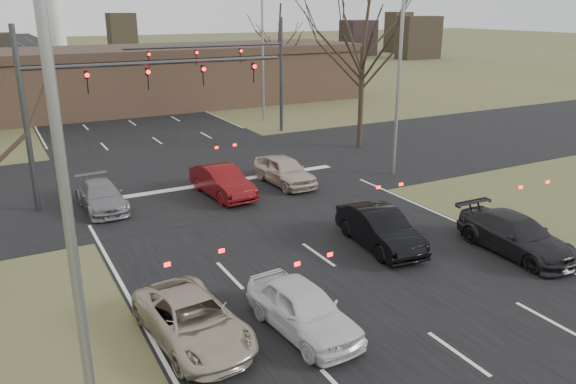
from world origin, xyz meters
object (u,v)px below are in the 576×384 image
(streetlight_right_near, at_px, (397,70))
(car_black_hatch, at_px, (380,228))
(building, at_px, (133,78))
(car_silver_suv, at_px, (193,320))
(car_red_ahead, at_px, (222,181))
(car_white_sedan, at_px, (303,308))
(car_charcoal_sedan, at_px, (516,235))
(car_silver_ahead, at_px, (284,171))
(streetlight_left, at_px, (79,207))
(streetlight_right_far, at_px, (261,49))
(mast_arm_near, at_px, (102,91))
(car_grey_ahead, at_px, (101,196))
(mast_arm_far, at_px, (245,63))

(streetlight_right_near, relative_size, car_black_hatch, 2.27)
(building, bearing_deg, car_silver_suv, -101.64)
(building, xyz_separation_m, car_red_ahead, (-2.50, -26.99, -1.94))
(car_white_sedan, distance_m, car_charcoal_sedan, 9.54)
(car_charcoal_sedan, distance_m, car_silver_ahead, 11.99)
(car_black_hatch, bearing_deg, streetlight_left, -143.53)
(streetlight_right_far, distance_m, car_silver_suv, 31.44)
(streetlight_right_near, relative_size, streetlight_right_far, 1.00)
(mast_arm_near, relative_size, car_red_ahead, 2.76)
(streetlight_right_far, relative_size, car_grey_ahead, 2.36)
(car_charcoal_sedan, bearing_deg, streetlight_left, -164.63)
(streetlight_right_far, height_order, car_silver_suv, streetlight_right_far)
(mast_arm_near, height_order, car_grey_ahead, mast_arm_near)
(mast_arm_far, distance_m, streetlight_left, 30.89)
(building, bearing_deg, streetlight_right_far, -56.35)
(mast_arm_far, bearing_deg, streetlight_right_far, 51.89)
(car_silver_suv, bearing_deg, streetlight_right_far, 55.76)
(streetlight_left, distance_m, car_red_ahead, 17.83)
(car_white_sedan, bearing_deg, car_silver_ahead, 59.24)
(car_charcoal_sedan, height_order, car_red_ahead, car_red_ahead)
(car_white_sedan, bearing_deg, car_silver_suv, 155.92)
(streetlight_right_far, bearing_deg, mast_arm_far, -128.11)
(building, height_order, car_silver_suv, building)
(streetlight_left, relative_size, streetlight_right_far, 1.00)
(car_charcoal_sedan, xyz_separation_m, car_red_ahead, (-7.00, 11.22, 0.03))
(building, xyz_separation_m, mast_arm_near, (-7.23, -25.00, 2.41))
(car_black_hatch, bearing_deg, car_grey_ahead, 138.14)
(car_black_hatch, height_order, car_charcoal_sedan, car_black_hatch)
(streetlight_left, distance_m, car_white_sedan, 8.14)
(car_charcoal_sedan, bearing_deg, building, 98.20)
(mast_arm_near, xyz_separation_m, car_black_hatch, (7.67, -10.40, -4.35))
(car_silver_suv, distance_m, car_charcoal_sedan, 12.35)
(mast_arm_near, height_order, car_black_hatch, mast_arm_near)
(car_black_hatch, bearing_deg, mast_arm_far, 85.72)
(mast_arm_far, xyz_separation_m, car_black_hatch, (-3.74, -20.40, -4.29))
(streetlight_right_far, bearing_deg, streetlight_right_near, -91.68)
(car_grey_ahead, bearing_deg, mast_arm_near, 55.49)
(car_red_ahead, bearing_deg, car_silver_ahead, -0.73)
(streetlight_right_near, height_order, car_white_sedan, streetlight_right_near)
(car_red_ahead, bearing_deg, streetlight_left, -123.83)
(mast_arm_far, xyz_separation_m, car_red_ahead, (-6.68, -11.99, -4.29))
(streetlight_left, xyz_separation_m, car_silver_ahead, (11.82, 15.26, -4.86))
(car_silver_suv, xyz_separation_m, car_silver_ahead, (8.85, 11.35, 0.10))
(car_white_sedan, relative_size, car_black_hatch, 0.93)
(streetlight_right_near, relative_size, car_grey_ahead, 2.36)
(streetlight_left, xyz_separation_m, car_grey_ahead, (2.88, 15.91, -4.97))
(car_silver_suv, height_order, car_silver_ahead, car_silver_ahead)
(streetlight_right_near, distance_m, car_white_sedan, 16.93)
(mast_arm_far, relative_size, car_grey_ahead, 2.63)
(car_charcoal_sedan, height_order, car_silver_ahead, car_silver_ahead)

